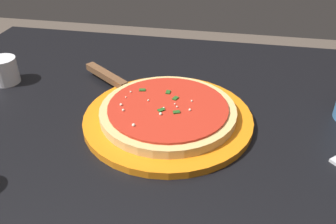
# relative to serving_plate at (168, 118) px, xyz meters

# --- Properties ---
(restaurant_table) EXTENTS (1.02, 0.90, 0.73)m
(restaurant_table) POSITION_rel_serving_plate_xyz_m (-0.04, -0.05, -0.13)
(restaurant_table) COLOR black
(restaurant_table) RESTS_ON ground_plane
(serving_plate) EXTENTS (0.30, 0.30, 0.01)m
(serving_plate) POSITION_rel_serving_plate_xyz_m (0.00, 0.00, 0.00)
(serving_plate) COLOR orange
(serving_plate) RESTS_ON restaurant_table
(pizza) EXTENTS (0.24, 0.24, 0.02)m
(pizza) POSITION_rel_serving_plate_xyz_m (-0.00, -0.00, 0.02)
(pizza) COLOR #DBB26B
(pizza) RESTS_ON serving_plate
(pizza_server) EXTENTS (0.20, 0.17, 0.01)m
(pizza_server) POSITION_rel_serving_plate_xyz_m (-0.12, 0.09, 0.01)
(pizza_server) COLOR silver
(pizza_server) RESTS_ON serving_plate
(cup_small_sauce) EXTENTS (0.06, 0.06, 0.06)m
(cup_small_sauce) POSITION_rel_serving_plate_xyz_m (-0.37, 0.08, 0.02)
(cup_small_sauce) COLOR silver
(cup_small_sauce) RESTS_ON restaurant_table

